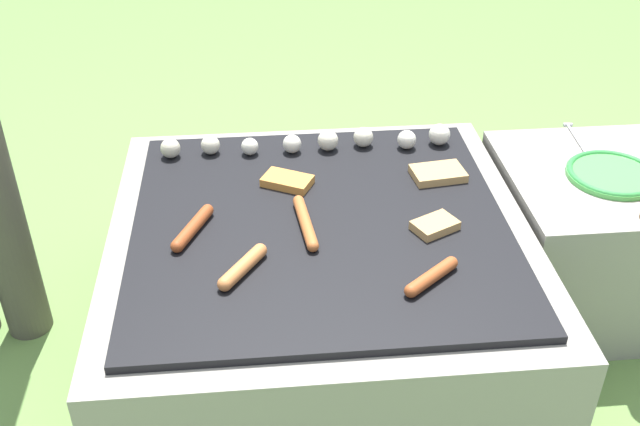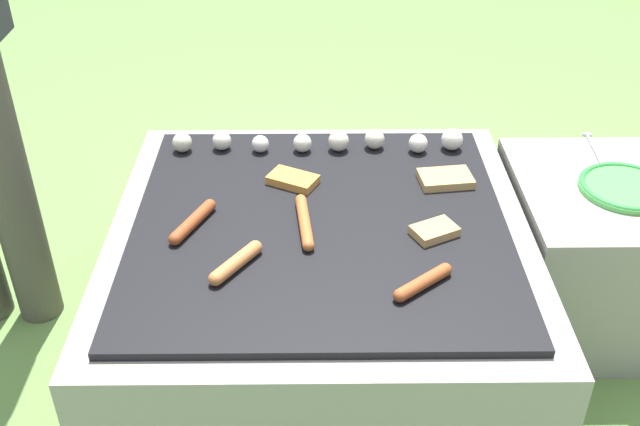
# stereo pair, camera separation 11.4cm
# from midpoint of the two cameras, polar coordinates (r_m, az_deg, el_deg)

# --- Properties ---
(ground_plane) EXTENTS (14.00, 14.00, 0.00)m
(ground_plane) POSITION_cam_midpoint_polar(r_m,az_deg,el_deg) (1.90, 1.75, -10.42)
(ground_plane) COLOR #608442
(grill) EXTENTS (0.93, 0.93, 0.39)m
(grill) POSITION_cam_midpoint_polar(r_m,az_deg,el_deg) (1.77, 1.85, -5.91)
(grill) COLOR gray
(grill) RESTS_ON ground_plane
(side_ledge) EXTENTS (0.49, 0.49, 0.39)m
(side_ledge) POSITION_cam_midpoint_polar(r_m,az_deg,el_deg) (2.03, 22.43, -2.82)
(side_ledge) COLOR gray
(side_ledge) RESTS_ON ground_plane
(sausage_front_center) EXTENTS (0.09, 0.16, 0.03)m
(sausage_front_center) POSITION_cam_midpoint_polar(r_m,az_deg,el_deg) (1.63, -7.71, -0.70)
(sausage_front_center) COLOR #93421E
(sausage_front_center) RESTS_ON grill
(sausage_front_left) EXTENTS (0.12, 0.11, 0.03)m
(sausage_front_left) POSITION_cam_midpoint_polar(r_m,az_deg,el_deg) (1.48, 10.07, -5.27)
(sausage_front_left) COLOR #A34C23
(sausage_front_left) RESTS_ON grill
(sausage_mid_left) EXTENTS (0.10, 0.13, 0.03)m
(sausage_mid_left) POSITION_cam_midpoint_polar(r_m,az_deg,el_deg) (1.50, -4.27, -3.84)
(sausage_mid_left) COLOR #C6753D
(sausage_mid_left) RESTS_ON grill
(sausage_back_right) EXTENTS (0.04, 0.20, 0.03)m
(sausage_back_right) POSITION_cam_midpoint_polar(r_m,az_deg,el_deg) (1.62, 0.82, -0.72)
(sausage_back_right) COLOR #B7602D
(sausage_back_right) RESTS_ON grill
(bread_slice_right) EXTENTS (0.13, 0.10, 0.02)m
(bread_slice_right) POSITION_cam_midpoint_polar(r_m,az_deg,el_deg) (1.81, 11.32, 2.54)
(bread_slice_right) COLOR tan
(bread_slice_right) RESTS_ON grill
(bread_slice_center) EXTENTS (0.11, 0.10, 0.02)m
(bread_slice_center) POSITION_cam_midpoint_polar(r_m,az_deg,el_deg) (1.62, 10.70, -1.40)
(bread_slice_center) COLOR tan
(bread_slice_center) RESTS_ON grill
(bread_slice_left) EXTENTS (0.13, 0.11, 0.02)m
(bread_slice_left) POSITION_cam_midpoint_polar(r_m,az_deg,el_deg) (1.77, -0.24, 2.52)
(bread_slice_left) COLOR #D18438
(bread_slice_left) RESTS_ON grill
(mushroom_row) EXTENTS (0.74, 0.07, 0.05)m
(mushroom_row) POSITION_cam_midpoint_polar(r_m,az_deg,el_deg) (1.91, 2.39, 5.44)
(mushroom_row) COLOR beige
(mushroom_row) RESTS_ON grill
(plate_colorful) EXTENTS (0.22, 0.22, 0.02)m
(plate_colorful) POSITION_cam_midpoint_polar(r_m,az_deg,el_deg) (1.91, 23.91, 1.78)
(plate_colorful) COLOR #4CB24C
(plate_colorful) RESTS_ON side_ledge
(fork_utensil) EXTENTS (0.03, 0.17, 0.01)m
(fork_utensil) POSITION_cam_midpoint_polar(r_m,az_deg,el_deg) (2.07, 21.61, 4.65)
(fork_utensil) COLOR silver
(fork_utensil) RESTS_ON side_ledge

